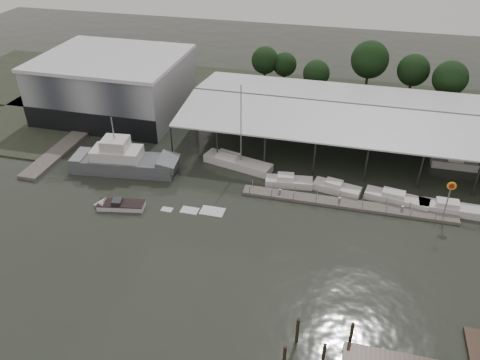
% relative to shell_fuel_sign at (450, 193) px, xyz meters
% --- Properties ---
extents(ground, '(200.00, 200.00, 0.00)m').
position_rel_shell_fuel_sign_xyz_m(ground, '(-27.00, -9.99, -3.93)').
color(ground, '#252B23').
rests_on(ground, ground).
extents(land_strip_far, '(140.00, 30.00, 0.30)m').
position_rel_shell_fuel_sign_xyz_m(land_strip_far, '(-27.00, 32.01, -3.83)').
color(land_strip_far, '#33392B').
rests_on(land_strip_far, ground).
extents(land_strip_west, '(20.00, 40.00, 0.30)m').
position_rel_shell_fuel_sign_xyz_m(land_strip_west, '(-67.00, 20.01, -3.83)').
color(land_strip_west, '#33392B').
rests_on(land_strip_west, ground).
extents(storage_warehouse, '(24.50, 20.50, 10.50)m').
position_rel_shell_fuel_sign_xyz_m(storage_warehouse, '(-55.00, 19.95, 1.36)').
color(storage_warehouse, '#979CA1').
rests_on(storage_warehouse, ground).
extents(covered_boat_shed, '(58.24, 24.00, 6.96)m').
position_rel_shell_fuel_sign_xyz_m(covered_boat_shed, '(-10.00, 18.01, 2.20)').
color(covered_boat_shed, white).
rests_on(covered_boat_shed, ground).
extents(trawler_dock, '(3.00, 18.00, 0.50)m').
position_rel_shell_fuel_sign_xyz_m(trawler_dock, '(-57.00, 4.01, -3.68)').
color(trawler_dock, '#68635B').
rests_on(trawler_dock, ground).
extents(floating_dock, '(28.00, 2.00, 1.40)m').
position_rel_shell_fuel_sign_xyz_m(floating_dock, '(-12.00, 0.01, -3.72)').
color(floating_dock, '#68635B').
rests_on(floating_dock, ground).
extents(shell_fuel_sign, '(1.10, 0.18, 5.55)m').
position_rel_shell_fuel_sign_xyz_m(shell_fuel_sign, '(0.00, 0.00, 0.00)').
color(shell_fuel_sign, gray).
rests_on(shell_fuel_sign, ground).
extents(grey_trawler, '(16.08, 6.23, 8.84)m').
position_rel_shell_fuel_sign_xyz_m(grey_trawler, '(-44.33, 1.03, -2.35)').
color(grey_trawler, '#555A5E').
rests_on(grey_trawler, ground).
extents(white_sailboat, '(10.91, 5.12, 13.25)m').
position_rel_shell_fuel_sign_xyz_m(white_sailboat, '(-28.66, 6.23, -3.28)').
color(white_sailboat, silver).
rests_on(white_sailboat, ground).
extents(speedboat_underway, '(17.65, 5.10, 2.00)m').
position_rel_shell_fuel_sign_xyz_m(speedboat_underway, '(-41.25, -7.92, -3.53)').
color(speedboat_underway, silver).
rests_on(speedboat_underway, ground).
extents(moored_cruiser_0, '(6.78, 2.99, 1.70)m').
position_rel_shell_fuel_sign_xyz_m(moored_cruiser_0, '(-20.28, 2.94, -3.31)').
color(moored_cruiser_0, silver).
rests_on(moored_cruiser_0, ground).
extents(moored_cruiser_1, '(6.75, 3.52, 1.70)m').
position_rel_shell_fuel_sign_xyz_m(moored_cruiser_1, '(-13.61, 2.93, -3.31)').
color(moored_cruiser_1, silver).
rests_on(moored_cruiser_1, ground).
extents(moored_cruiser_2, '(8.52, 3.66, 1.70)m').
position_rel_shell_fuel_sign_xyz_m(moored_cruiser_2, '(-5.69, 2.34, -3.31)').
color(moored_cruiser_2, silver).
rests_on(moored_cruiser_2, ground).
extents(moored_cruiser_3, '(8.02, 2.41, 1.70)m').
position_rel_shell_fuel_sign_xyz_m(moored_cruiser_3, '(1.01, 1.76, -3.31)').
color(moored_cruiser_3, silver).
rests_on(moored_cruiser_3, ground).
extents(horizon_tree_line, '(68.32, 10.87, 10.82)m').
position_rel_shell_fuel_sign_xyz_m(horizon_tree_line, '(-2.17, 37.78, 1.99)').
color(horizon_tree_line, '#322116').
rests_on(horizon_tree_line, ground).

